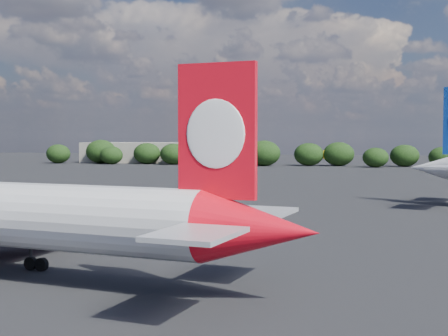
# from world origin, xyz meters

# --- Properties ---
(ground) EXTENTS (500.00, 500.00, 0.00)m
(ground) POSITION_xyz_m (0.00, 60.00, 0.00)
(ground) COLOR black
(ground) RESTS_ON ground
(qantas_airliner) EXTENTS (47.34, 45.15, 15.45)m
(qantas_airliner) POSITION_xyz_m (1.21, 1.53, 4.71)
(qantas_airliner) COLOR silver
(qantas_airliner) RESTS_ON ground
(terminal_building) EXTENTS (42.00, 16.00, 8.00)m
(terminal_building) POSITION_xyz_m (-65.00, 192.00, 4.00)
(terminal_building) COLOR gray
(terminal_building) RESTS_ON ground
(highway_sign) EXTENTS (6.00, 0.30, 4.50)m
(highway_sign) POSITION_xyz_m (-18.00, 176.00, 3.13)
(highway_sign) COLOR #156D28
(highway_sign) RESTS_ON ground
(billboard_yellow) EXTENTS (5.00, 0.30, 5.50)m
(billboard_yellow) POSITION_xyz_m (12.00, 182.00, 3.87)
(billboard_yellow) COLOR gold
(billboard_yellow) RESTS_ON ground
(horizon_treeline) EXTENTS (204.48, 16.15, 9.14)m
(horizon_treeline) POSITION_xyz_m (2.81, 180.17, 4.06)
(horizon_treeline) COLOR black
(horizon_treeline) RESTS_ON ground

